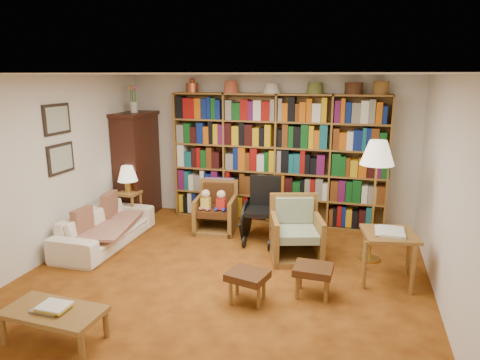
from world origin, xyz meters
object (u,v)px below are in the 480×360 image
(footstool_b, at_px, (313,272))
(side_table_lamp, at_px, (129,202))
(armchair_sage, at_px, (297,234))
(coffee_table, at_px, (54,314))
(footstool_a, at_px, (248,278))
(armchair_leather, at_px, (217,210))
(wheelchair, at_px, (263,212))
(floor_lamp, at_px, (377,158))
(side_table_papers, at_px, (389,240))
(sofa, at_px, (106,227))

(footstool_b, bearing_deg, side_table_lamp, 154.07)
(armchair_sage, xyz_separation_m, coffee_table, (-1.92, -2.63, -0.04))
(side_table_lamp, distance_m, footstool_a, 3.24)
(armchair_leather, height_order, footstool_b, armchair_leather)
(side_table_lamp, height_order, footstool_a, side_table_lamp)
(footstool_a, bearing_deg, armchair_leather, 116.91)
(side_table_lamp, bearing_deg, coffee_table, -72.22)
(footstool_a, xyz_separation_m, coffee_table, (-1.58, -1.21, -0.00))
(wheelchair, distance_m, floor_lamp, 1.91)
(side_table_papers, bearing_deg, armchair_sage, 158.27)
(side_table_lamp, relative_size, armchair_sage, 0.64)
(side_table_papers, xyz_separation_m, footstool_a, (-1.52, -0.95, -0.25))
(side_table_lamp, bearing_deg, armchair_sage, -10.15)
(armchair_leather, xyz_separation_m, side_table_papers, (2.60, -1.18, 0.21))
(floor_lamp, bearing_deg, side_table_lamp, 174.30)
(armchair_sage, relative_size, footstool_a, 1.80)
(armchair_sage, height_order, wheelchair, wheelchair)
(sofa, bearing_deg, coffee_table, -158.69)
(armchair_sage, xyz_separation_m, floor_lamp, (0.99, 0.13, 1.11))
(side_table_lamp, relative_size, floor_lamp, 0.34)
(sofa, height_order, side_table_papers, side_table_papers)
(sofa, xyz_separation_m, coffee_table, (0.91, -2.27, 0.02))
(floor_lamp, relative_size, side_table_papers, 2.34)
(side_table_lamp, bearing_deg, footstool_a, -36.85)
(floor_lamp, height_order, footstool_b, floor_lamp)
(armchair_sage, relative_size, side_table_papers, 1.25)
(side_table_papers, bearing_deg, footstool_b, -144.40)
(side_table_papers, bearing_deg, footstool_a, -148.18)
(side_table_lamp, xyz_separation_m, wheelchair, (2.33, -0.05, 0.05))
(side_table_lamp, xyz_separation_m, floor_lamp, (3.93, -0.39, 1.03))
(sofa, xyz_separation_m, armchair_leather, (1.41, 1.07, 0.07))
(armchair_sage, bearing_deg, coffee_table, -126.20)
(sofa, relative_size, armchair_sage, 2.04)
(armchair_sage, distance_m, footstool_a, 1.46)
(armchair_sage, bearing_deg, armchair_leather, 153.44)
(sofa, relative_size, footstool_b, 4.11)
(wheelchair, bearing_deg, footstool_b, -58.60)
(footstool_a, bearing_deg, wheelchair, 97.73)
(armchair_sage, relative_size, wheelchair, 0.90)
(armchair_leather, height_order, coffee_table, armchair_leather)
(side_table_papers, bearing_deg, armchair_leather, 155.59)
(side_table_lamp, relative_size, armchair_leather, 0.70)
(armchair_sage, distance_m, floor_lamp, 1.50)
(armchair_sage, height_order, coffee_table, armchair_sage)
(sofa, height_order, wheelchair, wheelchair)
(armchair_leather, distance_m, floor_lamp, 2.72)
(side_table_lamp, bearing_deg, floor_lamp, -5.70)
(sofa, relative_size, side_table_lamp, 3.17)
(footstool_b, bearing_deg, sofa, 167.35)
(side_table_lamp, relative_size, wheelchair, 0.58)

